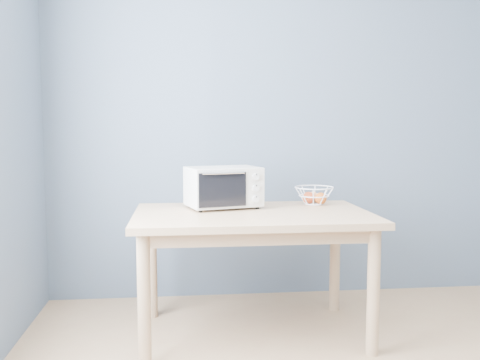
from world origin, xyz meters
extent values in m
cube|color=slate|center=(0.00, 2.25, 1.30)|extent=(4.00, 0.01, 2.60)
cube|color=tan|center=(-0.61, 1.46, 0.73)|extent=(1.40, 0.90, 0.04)
cylinder|color=tan|center=(-1.23, 1.09, 0.35)|extent=(0.07, 0.07, 0.71)
cylinder|color=tan|center=(0.01, 1.09, 0.35)|extent=(0.07, 0.07, 0.71)
cylinder|color=tan|center=(-1.23, 1.83, 0.35)|extent=(0.07, 0.07, 0.71)
cylinder|color=tan|center=(0.01, 1.83, 0.35)|extent=(0.07, 0.07, 0.71)
cube|color=beige|center=(-0.77, 1.65, 0.89)|extent=(0.50, 0.40, 0.24)
cube|color=black|center=(-0.83, 1.63, 0.88)|extent=(0.34, 0.32, 0.19)
cube|color=black|center=(-0.79, 1.49, 0.88)|extent=(0.29, 0.09, 0.20)
cylinder|color=silver|center=(-0.78, 1.47, 0.98)|extent=(0.26, 0.08, 0.01)
cube|color=beige|center=(-0.58, 1.55, 0.89)|extent=(0.12, 0.04, 0.22)
cylinder|color=black|center=(-0.92, 1.49, 0.76)|extent=(0.02, 0.02, 0.01)
cylinder|color=black|center=(-0.56, 1.59, 0.76)|extent=(0.02, 0.02, 0.01)
cylinder|color=black|center=(-0.98, 1.71, 0.76)|extent=(0.02, 0.02, 0.01)
cylinder|color=black|center=(-0.62, 1.81, 0.76)|extent=(0.02, 0.02, 0.01)
cylinder|color=silver|center=(-0.58, 1.54, 0.95)|extent=(0.05, 0.03, 0.04)
cylinder|color=silver|center=(-0.58, 1.54, 0.89)|extent=(0.05, 0.03, 0.04)
cylinder|color=silver|center=(-0.58, 1.54, 0.82)|extent=(0.05, 0.03, 0.04)
torus|color=white|center=(-0.17, 1.72, 0.86)|extent=(0.32, 0.32, 0.01)
torus|color=white|center=(-0.17, 1.72, 0.81)|extent=(0.25, 0.25, 0.01)
torus|color=white|center=(-0.17, 1.72, 0.76)|extent=(0.15, 0.15, 0.01)
sphere|color=red|center=(-0.21, 1.73, 0.80)|extent=(0.08, 0.08, 0.08)
sphere|color=#C35417|center=(-0.13, 1.70, 0.79)|extent=(0.08, 0.08, 0.08)
sphere|color=#E28B58|center=(-0.17, 1.77, 0.79)|extent=(0.08, 0.08, 0.08)
camera|label=1|loc=(-1.03, -1.66, 1.25)|focal=40.00mm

